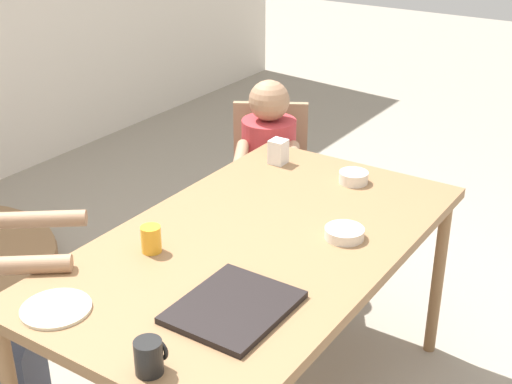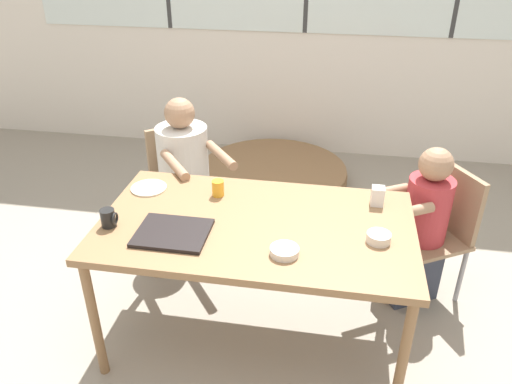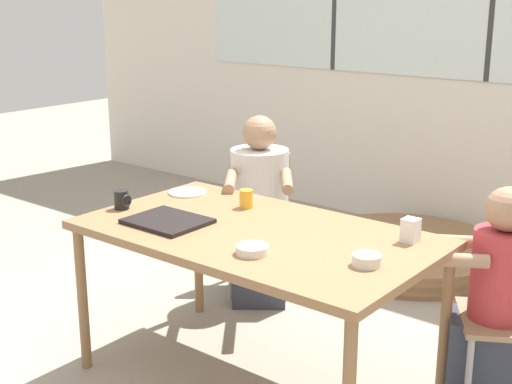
{
  "view_description": "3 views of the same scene",
  "coord_description": "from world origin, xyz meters",
  "px_view_note": "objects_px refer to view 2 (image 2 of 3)",
  "views": [
    {
      "loc": [
        -1.79,
        -1.18,
        1.96
      ],
      "look_at": [
        0.0,
        0.0,
        0.95
      ],
      "focal_mm": 50.0,
      "sensor_mm": 36.0,
      "label": 1
    },
    {
      "loc": [
        0.37,
        -2.13,
        2.16
      ],
      "look_at": [
        0.0,
        0.0,
        0.95
      ],
      "focal_mm": 35.0,
      "sensor_mm": 36.0,
      "label": 2
    },
    {
      "loc": [
        1.91,
        -2.39,
        1.82
      ],
      "look_at": [
        0.0,
        0.0,
        0.95
      ],
      "focal_mm": 50.0,
      "sensor_mm": 36.0,
      "label": 3
    }
  ],
  "objects_px": {
    "person_woman_green_shirt": "(187,185)",
    "juice_glass": "(218,188)",
    "chair_for_man_blue_shirt": "(442,223)",
    "bowl_cereal": "(379,238)",
    "coffee_mug": "(109,218)",
    "bowl_white_shallow": "(284,251)",
    "person_man_blue_shirt": "(419,232)",
    "chair_for_woman_green_shirt": "(179,175)",
    "milk_carton_small": "(378,196)",
    "folded_table_stack": "(273,175)"
  },
  "relations": [
    {
      "from": "juice_glass",
      "to": "bowl_white_shallow",
      "type": "relative_size",
      "value": 0.67
    },
    {
      "from": "milk_carton_small",
      "to": "chair_for_woman_green_shirt",
      "type": "bearing_deg",
      "value": 153.66
    },
    {
      "from": "juice_glass",
      "to": "person_woman_green_shirt",
      "type": "bearing_deg",
      "value": 122.92
    },
    {
      "from": "bowl_white_shallow",
      "to": "chair_for_woman_green_shirt",
      "type": "bearing_deg",
      "value": 127.13
    },
    {
      "from": "bowl_cereal",
      "to": "folded_table_stack",
      "type": "height_order",
      "value": "bowl_cereal"
    },
    {
      "from": "chair_for_woman_green_shirt",
      "to": "person_man_blue_shirt",
      "type": "relative_size",
      "value": 0.82
    },
    {
      "from": "juice_glass",
      "to": "bowl_white_shallow",
      "type": "distance_m",
      "value": 0.66
    },
    {
      "from": "person_woman_green_shirt",
      "to": "juice_glass",
      "type": "height_order",
      "value": "person_woman_green_shirt"
    },
    {
      "from": "chair_for_woman_green_shirt",
      "to": "coffee_mug",
      "type": "distance_m",
      "value": 1.17
    },
    {
      "from": "person_man_blue_shirt",
      "to": "milk_carton_small",
      "type": "bearing_deg",
      "value": 98.48
    },
    {
      "from": "chair_for_woman_green_shirt",
      "to": "juice_glass",
      "type": "height_order",
      "value": "juice_glass"
    },
    {
      "from": "chair_for_woman_green_shirt",
      "to": "person_man_blue_shirt",
      "type": "bearing_deg",
      "value": 127.72
    },
    {
      "from": "person_woman_green_shirt",
      "to": "bowl_cereal",
      "type": "bearing_deg",
      "value": 106.8
    },
    {
      "from": "coffee_mug",
      "to": "person_man_blue_shirt",
      "type": "bearing_deg",
      "value": 22.79
    },
    {
      "from": "person_man_blue_shirt",
      "to": "folded_table_stack",
      "type": "bearing_deg",
      "value": 8.35
    },
    {
      "from": "chair_for_woman_green_shirt",
      "to": "person_woman_green_shirt",
      "type": "xyz_separation_m",
      "value": [
        0.1,
        -0.13,
        -0.0
      ]
    },
    {
      "from": "chair_for_man_blue_shirt",
      "to": "juice_glass",
      "type": "height_order",
      "value": "juice_glass"
    },
    {
      "from": "juice_glass",
      "to": "bowl_white_shallow",
      "type": "bearing_deg",
      "value": -48.47
    },
    {
      "from": "juice_glass",
      "to": "folded_table_stack",
      "type": "relative_size",
      "value": 0.07
    },
    {
      "from": "bowl_cereal",
      "to": "chair_for_man_blue_shirt",
      "type": "bearing_deg",
      "value": 56.94
    },
    {
      "from": "bowl_white_shallow",
      "to": "folded_table_stack",
      "type": "height_order",
      "value": "bowl_white_shallow"
    },
    {
      "from": "chair_for_man_blue_shirt",
      "to": "bowl_cereal",
      "type": "distance_m",
      "value": 0.86
    },
    {
      "from": "person_woman_green_shirt",
      "to": "coffee_mug",
      "type": "relative_size",
      "value": 11.81
    },
    {
      "from": "milk_carton_small",
      "to": "bowl_cereal",
      "type": "relative_size",
      "value": 0.9
    },
    {
      "from": "person_woman_green_shirt",
      "to": "bowl_white_shallow",
      "type": "xyz_separation_m",
      "value": [
        0.82,
        -1.08,
        0.3
      ]
    },
    {
      "from": "folded_table_stack",
      "to": "person_woman_green_shirt",
      "type": "bearing_deg",
      "value": -113.69
    },
    {
      "from": "chair_for_man_blue_shirt",
      "to": "bowl_cereal",
      "type": "xyz_separation_m",
      "value": [
        -0.44,
        -0.68,
        0.3
      ]
    },
    {
      "from": "bowl_white_shallow",
      "to": "person_man_blue_shirt",
      "type": "bearing_deg",
      "value": 46.61
    },
    {
      "from": "person_woman_green_shirt",
      "to": "folded_table_stack",
      "type": "relative_size",
      "value": 0.83
    },
    {
      "from": "chair_for_man_blue_shirt",
      "to": "person_woman_green_shirt",
      "type": "distance_m",
      "value": 1.71
    },
    {
      "from": "chair_for_man_blue_shirt",
      "to": "bowl_cereal",
      "type": "height_order",
      "value": "chair_for_man_blue_shirt"
    },
    {
      "from": "chair_for_man_blue_shirt",
      "to": "chair_for_woman_green_shirt",
      "type": "bearing_deg",
      "value": 48.66
    },
    {
      "from": "juice_glass",
      "to": "folded_table_stack",
      "type": "xyz_separation_m",
      "value": [
        0.09,
        1.65,
        -0.74
      ]
    },
    {
      "from": "chair_for_woman_green_shirt",
      "to": "bowl_white_shallow",
      "type": "relative_size",
      "value": 6.16
    },
    {
      "from": "chair_for_man_blue_shirt",
      "to": "milk_carton_small",
      "type": "distance_m",
      "value": 0.63
    },
    {
      "from": "person_man_blue_shirt",
      "to": "juice_glass",
      "type": "xyz_separation_m",
      "value": [
        -1.17,
        -0.29,
        0.35
      ]
    },
    {
      "from": "chair_for_woman_green_shirt",
      "to": "folded_table_stack",
      "type": "distance_m",
      "value": 1.17
    },
    {
      "from": "milk_carton_small",
      "to": "person_woman_green_shirt",
      "type": "bearing_deg",
      "value": 156.8
    },
    {
      "from": "juice_glass",
      "to": "milk_carton_small",
      "type": "relative_size",
      "value": 0.87
    },
    {
      "from": "coffee_mug",
      "to": "bowl_white_shallow",
      "type": "height_order",
      "value": "coffee_mug"
    },
    {
      "from": "person_man_blue_shirt",
      "to": "bowl_white_shallow",
      "type": "xyz_separation_m",
      "value": [
        -0.74,
        -0.78,
        0.32
      ]
    },
    {
      "from": "milk_carton_small",
      "to": "folded_table_stack",
      "type": "bearing_deg",
      "value": 116.27
    },
    {
      "from": "person_woman_green_shirt",
      "to": "folded_table_stack",
      "type": "xyz_separation_m",
      "value": [
        0.47,
        1.06,
        -0.42
      ]
    },
    {
      "from": "chair_for_man_blue_shirt",
      "to": "person_woman_green_shirt",
      "type": "height_order",
      "value": "person_woman_green_shirt"
    },
    {
      "from": "person_man_blue_shirt",
      "to": "coffee_mug",
      "type": "xyz_separation_m",
      "value": [
        -1.64,
        -0.69,
        0.35
      ]
    },
    {
      "from": "bowl_white_shallow",
      "to": "milk_carton_small",
      "type": "bearing_deg",
      "value": 50.92
    },
    {
      "from": "person_woman_green_shirt",
      "to": "bowl_cereal",
      "type": "xyz_separation_m",
      "value": [
        1.25,
        -0.9,
        0.3
      ]
    },
    {
      "from": "bowl_cereal",
      "to": "juice_glass",
      "type": "bearing_deg",
      "value": 160.34
    },
    {
      "from": "chair_for_man_blue_shirt",
      "to": "coffee_mug",
      "type": "height_order",
      "value": "coffee_mug"
    },
    {
      "from": "chair_for_man_blue_shirt",
      "to": "juice_glass",
      "type": "bearing_deg",
      "value": 75.5
    }
  ]
}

